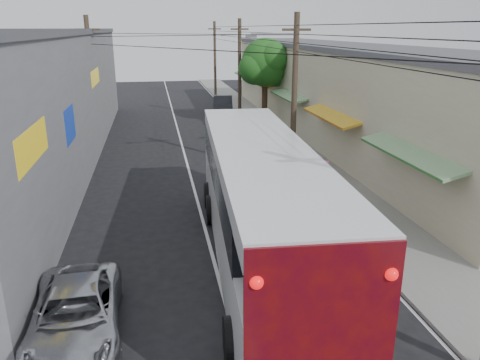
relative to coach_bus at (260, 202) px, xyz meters
The scene contains 13 objects.
ground 4.82m from the coach_bus, 109.75° to the right, with size 120.00×120.00×0.00m, color black.
sidewalk 16.78m from the coach_bus, 72.45° to the left, with size 3.00×80.00×0.12m, color slate.
building_right 20.29m from the coach_bus, 62.00° to the left, with size 7.09×40.00×6.25m.
building_left 17.17m from the coach_bus, 125.70° to the left, with size 7.20×36.00×7.25m.
utility_poles 16.43m from the coach_bus, 84.19° to the left, with size 11.80×45.28×8.00m.
street_tree 22.71m from the coach_bus, 76.16° to the left, with size 4.40×4.00×6.60m.
coach_bus is the anchor object (origin of this frame).
jeepney 6.28m from the coach_bus, 149.46° to the right, with size 2.12×4.60×1.28m, color #B5B6BC.
parked_suv 14.13m from the coach_bus, 80.50° to the left, with size 2.28×5.60×1.62m, color #96959D.
parked_car_mid 16.11m from the coach_bus, 81.68° to the left, with size 1.58×3.93×1.34m, color #232327.
parked_car_far 27.74m from the coach_bus, 84.05° to the left, with size 1.66×4.76×1.57m, color black.
pedestrian_near 6.21m from the coach_bus, 50.23° to the left, with size 0.65×0.43×1.79m, color #C96A8D.
pedestrian_far 11.08m from the coach_bus, 69.16° to the left, with size 0.79×0.62×1.63m, color #96A7DA.
Camera 1 is at (-1.64, -9.37, 7.26)m, focal length 35.00 mm.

